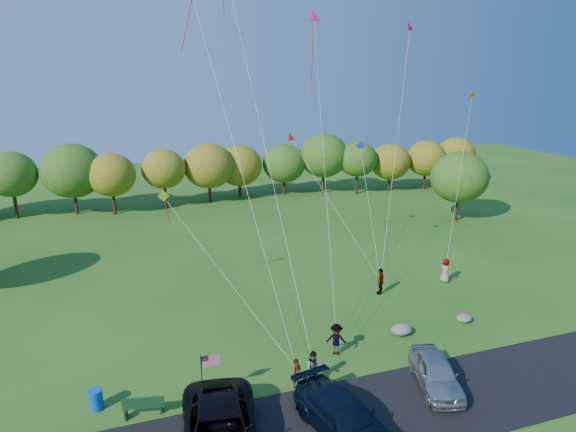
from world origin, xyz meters
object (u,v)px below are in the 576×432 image
(flyer_b, at_px, (314,368))
(flyer_c, at_px, (336,339))
(flyer_e, at_px, (445,270))
(minivan_navy, at_px, (344,417))
(flyer_a, at_px, (297,373))
(minivan_silver, at_px, (436,373))
(park_bench, at_px, (143,406))
(flyer_d, at_px, (380,281))
(trash_barrel, at_px, (96,399))

(flyer_b, relative_size, flyer_c, 1.02)
(flyer_c, height_order, flyer_e, flyer_e)
(minivan_navy, height_order, flyer_a, minivan_navy)
(minivan_silver, height_order, flyer_b, flyer_b)
(park_bench, bearing_deg, flyer_d, 37.84)
(flyer_b, height_order, trash_barrel, flyer_b)
(minivan_silver, xyz_separation_m, park_bench, (-14.20, 2.53, -0.29))
(minivan_navy, xyz_separation_m, flyer_a, (-0.73, 4.08, -0.13))
(minivan_silver, bearing_deg, flyer_b, 175.10)
(flyer_c, distance_m, flyer_d, 9.07)
(flyer_e, xyz_separation_m, trash_barrel, (-24.97, -7.49, -0.43))
(flyer_a, xyz_separation_m, flyer_b, (0.88, -0.15, 0.17))
(flyer_e, relative_size, trash_barrel, 1.85)
(minivan_navy, distance_m, minivan_silver, 6.14)
(minivan_silver, height_order, flyer_d, flyer_d)
(flyer_a, height_order, flyer_b, flyer_b)
(flyer_c, distance_m, flyer_e, 13.84)
(flyer_b, bearing_deg, flyer_e, 38.28)
(trash_barrel, bearing_deg, minivan_silver, -13.29)
(flyer_c, xyz_separation_m, flyer_e, (12.10, 6.72, 0.01))
(flyer_d, distance_m, flyer_e, 5.72)
(flyer_d, bearing_deg, trash_barrel, -22.62)
(minivan_silver, xyz_separation_m, flyer_d, (2.95, 11.07, 0.11))
(minivan_silver, bearing_deg, flyer_d, 91.56)
(minivan_silver, bearing_deg, park_bench, -173.62)
(minivan_silver, height_order, flyer_a, minivan_silver)
(flyer_a, bearing_deg, trash_barrel, 135.91)
(flyer_a, xyz_separation_m, park_bench, (-7.57, 0.13, -0.21))
(flyer_e, xyz_separation_m, park_bench, (-22.86, -8.82, -0.36))
(flyer_a, xyz_separation_m, flyer_c, (3.20, 2.22, 0.14))
(trash_barrel, bearing_deg, park_bench, -32.13)
(flyer_b, height_order, flyer_d, flyer_d)
(flyer_e, bearing_deg, trash_barrel, 74.97)
(minivan_silver, xyz_separation_m, flyer_b, (-5.76, 2.25, 0.09))
(flyer_b, distance_m, flyer_e, 17.04)
(flyer_c, relative_size, trash_barrel, 1.83)
(minivan_navy, height_order, trash_barrel, minivan_navy)
(flyer_c, xyz_separation_m, park_bench, (-10.76, -2.10, -0.36))
(flyer_c, bearing_deg, flyer_e, -121.98)
(flyer_a, height_order, flyer_c, flyer_c)
(minivan_navy, relative_size, trash_barrel, 5.80)
(flyer_a, distance_m, park_bench, 7.57)
(minivan_navy, bearing_deg, flyer_c, 56.75)
(flyer_a, bearing_deg, minivan_silver, -55.44)
(minivan_navy, xyz_separation_m, park_bench, (-8.30, 4.21, -0.34))
(flyer_e, bearing_deg, minivan_silver, 110.92)
(flyer_e, bearing_deg, minivan_navy, 100.09)
(minivan_silver, distance_m, flyer_a, 7.05)
(flyer_a, bearing_deg, flyer_b, -45.03)
(minivan_navy, relative_size, flyer_a, 3.75)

